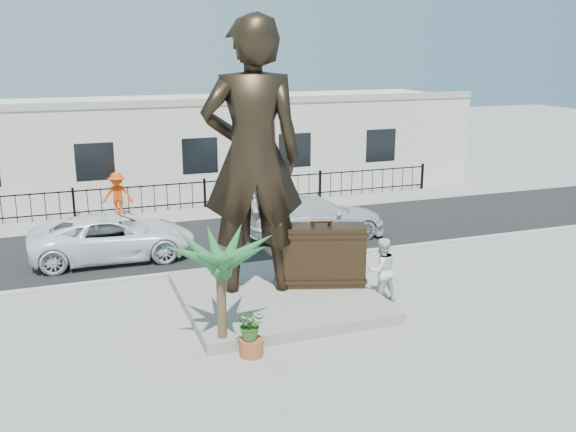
# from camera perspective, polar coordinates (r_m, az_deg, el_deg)

# --- Properties ---
(ground) EXTENTS (100.00, 100.00, 0.00)m
(ground) POSITION_cam_1_polar(r_m,az_deg,el_deg) (16.99, 2.32, -9.16)
(ground) COLOR #9E9991
(ground) RESTS_ON ground
(street) EXTENTS (40.00, 7.00, 0.01)m
(street) POSITION_cam_1_polar(r_m,az_deg,el_deg) (24.13, -4.85, -1.83)
(street) COLOR black
(street) RESTS_ON ground
(curb) EXTENTS (40.00, 0.25, 0.12)m
(curb) POSITION_cam_1_polar(r_m,az_deg,el_deg) (20.91, -2.34, -4.28)
(curb) COLOR #A5A399
(curb) RESTS_ON ground
(far_sidewalk) EXTENTS (40.00, 2.50, 0.02)m
(far_sidewalk) POSITION_cam_1_polar(r_m,az_deg,el_deg) (27.87, -7.01, 0.41)
(far_sidewalk) COLOR #9E9991
(far_sidewalk) RESTS_ON ground
(plinth) EXTENTS (5.20, 5.20, 0.30)m
(plinth) POSITION_cam_1_polar(r_m,az_deg,el_deg) (18.06, -0.96, -7.13)
(plinth) COLOR gray
(plinth) RESTS_ON ground
(fence) EXTENTS (22.00, 0.10, 1.20)m
(fence) POSITION_cam_1_polar(r_m,az_deg,el_deg) (28.49, -7.41, 1.93)
(fence) COLOR black
(fence) RESTS_ON ground
(building) EXTENTS (28.00, 7.00, 4.40)m
(building) POSITION_cam_1_polar(r_m,az_deg,el_deg) (32.25, -9.16, 6.27)
(building) COLOR silver
(building) RESTS_ON ground
(statue) EXTENTS (3.00, 2.25, 7.44)m
(statue) POSITION_cam_1_polar(r_m,az_deg,el_deg) (17.25, -3.16, 5.19)
(statue) COLOR black
(statue) RESTS_ON plinth
(suitcase) EXTENTS (2.60, 1.51, 1.75)m
(suitcase) POSITION_cam_1_polar(r_m,az_deg,el_deg) (18.23, 2.94, -3.51)
(suitcase) COLOR #332315
(suitcase) RESTS_ON plinth
(tourist) EXTENTS (0.92, 0.74, 1.83)m
(tourist) POSITION_cam_1_polar(r_m,az_deg,el_deg) (18.01, 8.30, -4.76)
(tourist) COLOR silver
(tourist) RESTS_ON ground
(car_white) EXTENTS (5.44, 2.64, 1.49)m
(car_white) POSITION_cam_1_polar(r_m,az_deg,el_deg) (22.14, -15.29, -1.83)
(car_white) COLOR white
(car_white) RESTS_ON street
(car_silver) EXTENTS (5.32, 2.46, 1.51)m
(car_silver) POSITION_cam_1_polar(r_m,az_deg,el_deg) (23.85, 2.48, -0.10)
(car_silver) COLOR silver
(car_silver) RESTS_ON street
(worker) EXTENTS (1.36, 0.99, 1.90)m
(worker) POSITION_cam_1_polar(r_m,az_deg,el_deg) (27.35, -14.92, 1.80)
(worker) COLOR #E2400B
(worker) RESTS_ON far_sidewalk
(palm_tree) EXTENTS (1.80, 1.80, 3.20)m
(palm_tree) POSITION_cam_1_polar(r_m,az_deg,el_deg) (15.53, -5.81, -11.65)
(palm_tree) COLOR #1F5728
(palm_tree) RESTS_ON ground
(planter) EXTENTS (0.56, 0.56, 0.40)m
(planter) POSITION_cam_1_polar(r_m,az_deg,el_deg) (15.09, -3.28, -11.57)
(planter) COLOR #994A28
(planter) RESTS_ON ground
(shrub) EXTENTS (0.86, 0.81, 0.76)m
(shrub) POSITION_cam_1_polar(r_m,az_deg,el_deg) (14.85, -3.31, -9.57)
(shrub) COLOR #2D5E1E
(shrub) RESTS_ON planter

